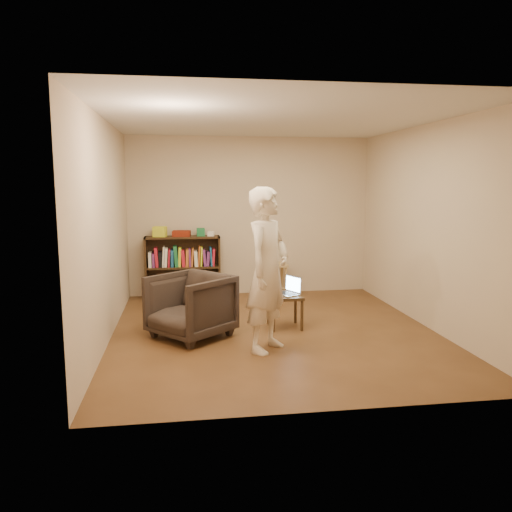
{
  "coord_description": "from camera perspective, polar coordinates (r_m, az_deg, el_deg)",
  "views": [
    {
      "loc": [
        -1.11,
        -5.98,
        1.86
      ],
      "look_at": [
        -0.18,
        0.35,
        0.91
      ],
      "focal_mm": 35.0,
      "sensor_mm": 36.0,
      "label": 1
    }
  ],
  "objects": [
    {
      "name": "floor",
      "position": [
        6.36,
        2.08,
        -8.59
      ],
      "size": [
        4.5,
        4.5,
        0.0
      ],
      "primitive_type": "plane",
      "color": "#4D2F18",
      "rests_on": "ground"
    },
    {
      "name": "ceiling",
      "position": [
        6.13,
        2.21,
        15.36
      ],
      "size": [
        4.5,
        4.5,
        0.0
      ],
      "primitive_type": "plane",
      "color": "silver",
      "rests_on": "wall_back"
    },
    {
      "name": "laptop",
      "position": [
        6.46,
        3.83,
        -3.87
      ],
      "size": [
        0.35,
        0.38,
        0.24
      ],
      "rotation": [
        0.0,
        0.0,
        -1.1
      ],
      "color": "#B7B7BC",
      "rests_on": "side_table"
    },
    {
      "name": "person",
      "position": [
        5.47,
        1.34,
        -1.61
      ],
      "size": [
        0.75,
        0.79,
        1.81
      ],
      "primitive_type": "imported",
      "rotation": [
        0.0,
        0.0,
        0.9
      ],
      "color": "beige",
      "rests_on": "floor"
    },
    {
      "name": "red_cloth",
      "position": [
        8.09,
        -8.51,
        2.55
      ],
      "size": [
        0.3,
        0.24,
        0.09
      ],
      "primitive_type": "cube",
      "rotation": [
        0.0,
        0.0,
        -0.12
      ],
      "color": "maroon",
      "rests_on": "bookshelf"
    },
    {
      "name": "box_yellow",
      "position": [
        8.1,
        -10.94,
        2.75
      ],
      "size": [
        0.23,
        0.19,
        0.16
      ],
      "primitive_type": "cube",
      "rotation": [
        0.0,
        0.0,
        -0.25
      ],
      "color": "yellow",
      "rests_on": "bookshelf"
    },
    {
      "name": "box_green",
      "position": [
        8.11,
        -6.33,
        2.73
      ],
      "size": [
        0.13,
        0.13,
        0.13
      ],
      "primitive_type": "cube",
      "rotation": [
        0.0,
        0.0,
        0.01
      ],
      "color": "#1D6F3A",
      "rests_on": "bookshelf"
    },
    {
      "name": "armchair",
      "position": [
        6.08,
        -7.48,
        -5.67
      ],
      "size": [
        1.18,
        1.18,
        0.77
      ],
      "primitive_type": "imported",
      "rotation": [
        0.0,
        0.0,
        -0.85
      ],
      "color": "#2E261F",
      "rests_on": "floor"
    },
    {
      "name": "wall_left",
      "position": [
        6.07,
        -16.79,
        2.78
      ],
      "size": [
        0.0,
        4.5,
        4.5
      ],
      "primitive_type": "plane",
      "rotation": [
        1.57,
        0.0,
        1.57
      ],
      "color": "#BDA68F",
      "rests_on": "floor"
    },
    {
      "name": "box_white",
      "position": [
        8.09,
        -5.17,
        2.55
      ],
      "size": [
        0.12,
        0.12,
        0.08
      ],
      "primitive_type": "cube",
      "rotation": [
        0.0,
        0.0,
        -0.25
      ],
      "color": "white",
      "rests_on": "bookshelf"
    },
    {
      "name": "stool",
      "position": [
        8.2,
        2.22,
        -1.59
      ],
      "size": [
        0.37,
        0.37,
        0.54
      ],
      "color": "#A4804F",
      "rests_on": "floor"
    },
    {
      "name": "bookshelf",
      "position": [
        8.2,
        -8.34,
        -1.65
      ],
      "size": [
        1.2,
        0.3,
        1.0
      ],
      "color": "black",
      "rests_on": "floor"
    },
    {
      "name": "wall_right",
      "position": [
        6.76,
        19.08,
        3.21
      ],
      "size": [
        0.0,
        4.5,
        4.5
      ],
      "primitive_type": "plane",
      "rotation": [
        1.57,
        0.0,
        -1.57
      ],
      "color": "#BDA68F",
      "rests_on": "floor"
    },
    {
      "name": "side_table",
      "position": [
        6.44,
        3.33,
        -5.09
      ],
      "size": [
        0.42,
        0.42,
        0.43
      ],
      "color": "black",
      "rests_on": "floor"
    },
    {
      "name": "wall_back",
      "position": [
        8.32,
        -0.68,
        4.56
      ],
      "size": [
        4.0,
        0.0,
        4.0
      ],
      "primitive_type": "plane",
      "rotation": [
        1.57,
        0.0,
        0.0
      ],
      "color": "#BDA68F",
      "rests_on": "floor"
    }
  ]
}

